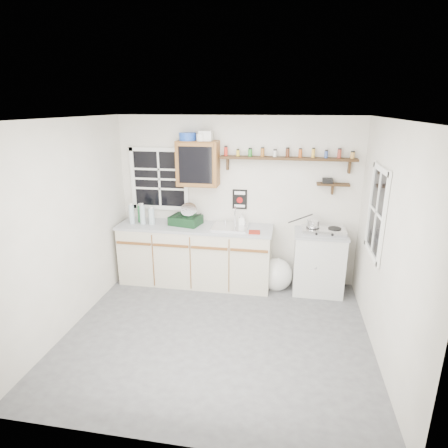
% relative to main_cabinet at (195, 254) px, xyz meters
% --- Properties ---
extents(room, '(3.64, 3.24, 2.54)m').
position_rel_main_cabinet_xyz_m(room, '(0.58, -1.30, 0.79)').
color(room, '#48484A').
rests_on(room, ground).
extents(main_cabinet, '(2.31, 0.63, 0.92)m').
position_rel_main_cabinet_xyz_m(main_cabinet, '(0.00, 0.00, 0.00)').
color(main_cabinet, '#BEB49E').
rests_on(main_cabinet, floor).
extents(right_cabinet, '(0.73, 0.57, 0.91)m').
position_rel_main_cabinet_xyz_m(right_cabinet, '(1.83, 0.03, -0.01)').
color(right_cabinet, beige).
rests_on(right_cabinet, floor).
extents(sink, '(0.52, 0.44, 0.29)m').
position_rel_main_cabinet_xyz_m(sink, '(0.54, 0.01, 0.47)').
color(sink, silver).
rests_on(sink, main_cabinet).
extents(upper_cabinet, '(0.60, 0.32, 0.65)m').
position_rel_main_cabinet_xyz_m(upper_cabinet, '(0.03, 0.14, 1.36)').
color(upper_cabinet, brown).
rests_on(upper_cabinet, wall_back).
extents(upper_cabinet_clutter, '(0.48, 0.24, 0.14)m').
position_rel_main_cabinet_xyz_m(upper_cabinet_clutter, '(0.00, 0.14, 1.75)').
color(upper_cabinet_clutter, '#1B44B0').
rests_on(upper_cabinet_clutter, upper_cabinet).
extents(spice_shelf, '(1.91, 0.18, 0.35)m').
position_rel_main_cabinet_xyz_m(spice_shelf, '(1.31, 0.21, 1.47)').
color(spice_shelf, black).
rests_on(spice_shelf, wall_back).
extents(secondary_shelf, '(0.45, 0.16, 0.24)m').
position_rel_main_cabinet_xyz_m(secondary_shelf, '(1.94, 0.22, 1.12)').
color(secondary_shelf, black).
rests_on(secondary_shelf, wall_back).
extents(warning_sign, '(0.22, 0.02, 0.30)m').
position_rel_main_cabinet_xyz_m(warning_sign, '(0.63, 0.29, 0.82)').
color(warning_sign, black).
rests_on(warning_sign, wall_back).
extents(window_back, '(0.93, 0.03, 0.98)m').
position_rel_main_cabinet_xyz_m(window_back, '(-0.62, 0.29, 1.09)').
color(window_back, black).
rests_on(window_back, wall_back).
extents(window_right, '(0.03, 0.78, 1.08)m').
position_rel_main_cabinet_xyz_m(window_right, '(2.37, -0.75, 0.99)').
color(window_right, black).
rests_on(window_right, wall_back).
extents(water_bottles, '(0.39, 0.18, 0.32)m').
position_rel_main_cabinet_xyz_m(water_bottles, '(-0.81, -0.02, 0.60)').
color(water_bottles, '#A2B7BE').
rests_on(water_bottles, main_cabinet).
extents(dish_rack, '(0.50, 0.41, 0.33)m').
position_rel_main_cabinet_xyz_m(dish_rack, '(-0.13, 0.04, 0.56)').
color(dish_rack, black).
rests_on(dish_rack, main_cabinet).
extents(soap_bottle, '(0.10, 0.10, 0.19)m').
position_rel_main_cabinet_xyz_m(soap_bottle, '(0.68, 0.12, 0.56)').
color(soap_bottle, white).
rests_on(soap_bottle, main_cabinet).
extents(rag, '(0.17, 0.15, 0.02)m').
position_rel_main_cabinet_xyz_m(rag, '(0.91, -0.18, 0.47)').
color(rag, maroon).
rests_on(rag, main_cabinet).
extents(hotplate, '(0.60, 0.33, 0.09)m').
position_rel_main_cabinet_xyz_m(hotplate, '(1.86, 0.01, 0.49)').
color(hotplate, silver).
rests_on(hotplate, right_cabinet).
extents(saucepan, '(0.43, 0.20, 0.18)m').
position_rel_main_cabinet_xyz_m(saucepan, '(1.71, 0.01, 0.58)').
color(saucepan, silver).
rests_on(saucepan, hotplate).
extents(trash_bag, '(0.45, 0.41, 0.51)m').
position_rel_main_cabinet_xyz_m(trash_bag, '(1.24, 0.01, -0.24)').
color(trash_bag, silver).
rests_on(trash_bag, floor).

